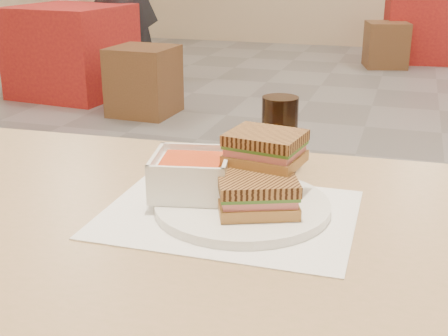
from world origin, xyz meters
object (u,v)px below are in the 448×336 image
(soup_bowl, at_px, (191,176))
(bg_chair_0l, at_px, (35,66))
(plate, at_px, (242,206))
(bg_chair_0r, at_px, (144,81))
(bg_chair_2l, at_px, (386,45))
(bg_table_2, at_px, (425,26))
(main_table, at_px, (134,273))
(cola_glass, at_px, (279,135))
(bg_table_0, at_px, (72,51))
(panini_lower, at_px, (257,193))

(soup_bowl, bearing_deg, bg_chair_0l, 128.08)
(plate, bearing_deg, bg_chair_0r, 117.63)
(bg_chair_2l, bearing_deg, bg_chair_0r, -122.05)
(bg_table_2, distance_m, bg_chair_0l, 4.15)
(bg_chair_0r, bearing_deg, main_table, -65.19)
(bg_chair_2l, bearing_deg, bg_table_2, 57.45)
(soup_bowl, bearing_deg, cola_glass, 61.39)
(main_table, xyz_separation_m, bg_chair_0l, (-2.65, 3.55, -0.42))
(plate, xyz_separation_m, cola_glass, (0.01, 0.19, 0.06))
(soup_bowl, distance_m, bg_table_0, 4.27)
(cola_glass, bearing_deg, plate, -93.94)
(main_table, bearing_deg, bg_chair_0l, 126.81)
(panini_lower, bearing_deg, bg_chair_0r, 117.87)
(cola_glass, distance_m, bg_chair_0l, 4.40)
(bg_table_0, relative_size, bg_chair_2l, 1.80)
(main_table, bearing_deg, bg_chair_2l, 88.80)
(soup_bowl, bearing_deg, panini_lower, -16.01)
(panini_lower, relative_size, bg_table_2, 0.15)
(plate, height_order, panini_lower, panini_lower)
(bg_table_0, height_order, bg_table_2, bg_table_2)
(bg_chair_2l, bearing_deg, plate, -89.48)
(main_table, distance_m, soup_bowl, 0.19)
(plate, bearing_deg, bg_table_2, 87.08)
(panini_lower, xyz_separation_m, bg_table_2, (0.29, 6.23, -0.43))
(plate, distance_m, panini_lower, 0.05)
(soup_bowl, relative_size, bg_table_2, 0.15)
(soup_bowl, xyz_separation_m, bg_chair_2l, (0.04, 5.62, -0.57))
(cola_glass, xyz_separation_m, bg_chair_2l, (-0.06, 5.44, -0.59))
(main_table, height_order, soup_bowl, soup_bowl)
(plate, bearing_deg, main_table, -165.30)
(bg_table_0, bearing_deg, bg_chair_0r, -26.65)
(plate, relative_size, cola_glass, 1.95)
(bg_table_0, distance_m, bg_chair_0r, 0.94)
(panini_lower, height_order, bg_table_0, panini_lower)
(bg_chair_0l, height_order, bg_chair_2l, bg_chair_2l)
(plate, height_order, bg_chair_2l, plate)
(main_table, distance_m, plate, 0.21)
(bg_table_0, bearing_deg, bg_table_2, 43.93)
(plate, bearing_deg, bg_chair_0l, 128.88)
(main_table, xyz_separation_m, panini_lower, (0.20, 0.02, 0.16))
(bg_chair_0r, bearing_deg, bg_chair_2l, 57.95)
(soup_bowl, height_order, bg_chair_2l, soup_bowl)
(main_table, distance_m, bg_table_0, 4.25)
(bg_chair_2l, bearing_deg, bg_chair_0l, -142.51)
(soup_bowl, height_order, cola_glass, cola_glass)
(panini_lower, bearing_deg, bg_table_2, 87.35)
(panini_lower, relative_size, cola_glass, 1.03)
(panini_lower, xyz_separation_m, bg_chair_0l, (-2.85, 3.53, -0.57))
(panini_lower, bearing_deg, main_table, -173.97)
(cola_glass, height_order, bg_table_2, cola_glass)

